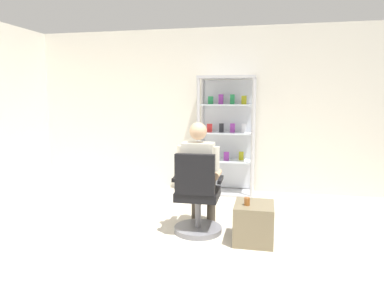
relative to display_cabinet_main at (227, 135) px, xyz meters
name	(u,v)px	position (x,y,z in m)	size (l,w,h in m)	color
ground_plane	(149,269)	(-0.40, -2.76, -0.97)	(7.20, 7.20, 0.00)	beige
back_wall	(205,110)	(-0.40, 0.24, 0.38)	(6.00, 0.10, 2.70)	silver
display_cabinet_main	(227,135)	(0.00, 0.00, 0.00)	(0.90, 0.45, 1.90)	#B7B7BC
office_chair	(197,201)	(-0.13, -1.84, -0.57)	(0.57, 0.56, 0.96)	slate
seated_shopkeeper	(200,171)	(-0.13, -1.67, -0.25)	(0.49, 0.57, 1.29)	#3F382D
storage_crate	(254,223)	(0.52, -1.92, -0.75)	(0.42, 0.48, 0.42)	#72664C
tea_glass	(247,201)	(0.45, -1.99, -0.50)	(0.06, 0.06, 0.08)	brown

